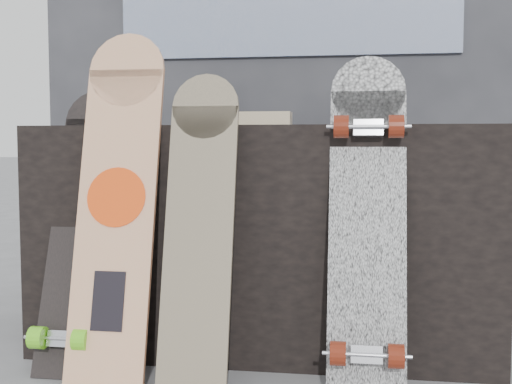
% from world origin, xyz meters
% --- Properties ---
extents(vendor_table, '(1.60, 0.60, 0.80)m').
position_xyz_m(vendor_table, '(0.00, 0.50, 0.40)').
color(vendor_table, black).
rests_on(vendor_table, ground).
extents(booth, '(2.40, 0.22, 2.20)m').
position_xyz_m(booth, '(0.00, 1.35, 1.10)').
color(booth, '#2E2E33').
rests_on(booth, ground).
extents(merch_box_purple, '(0.18, 0.12, 0.10)m').
position_xyz_m(merch_box_purple, '(-0.57, 0.54, 0.85)').
color(merch_box_purple, navy).
rests_on(merch_box_purple, vendor_table).
extents(merch_box_small, '(0.14, 0.14, 0.12)m').
position_xyz_m(merch_box_small, '(0.38, 0.58, 0.86)').
color(merch_box_small, navy).
rests_on(merch_box_small, vendor_table).
extents(merch_box_flat, '(0.22, 0.10, 0.06)m').
position_xyz_m(merch_box_flat, '(-0.03, 0.63, 0.83)').
color(merch_box_flat, '#D1B78C').
rests_on(merch_box_flat, vendor_table).
extents(longboard_geisha, '(0.25, 0.30, 1.11)m').
position_xyz_m(longboard_geisha, '(-0.43, 0.13, 0.58)').
color(longboard_geisha, beige).
rests_on(longboard_geisha, ground).
extents(longboard_celtic, '(0.21, 0.26, 0.96)m').
position_xyz_m(longboard_celtic, '(-0.15, 0.08, 0.51)').
color(longboard_celtic, tan).
rests_on(longboard_celtic, ground).
extents(longboard_cascadia, '(0.23, 0.32, 1.02)m').
position_xyz_m(longboard_cascadia, '(0.36, 0.14, 0.52)').
color(longboard_cascadia, silver).
rests_on(longboard_cascadia, ground).
extents(skateboard_dark, '(0.21, 0.40, 0.93)m').
position_xyz_m(skateboard_dark, '(-0.58, 0.20, 0.48)').
color(skateboard_dark, black).
rests_on(skateboard_dark, ground).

